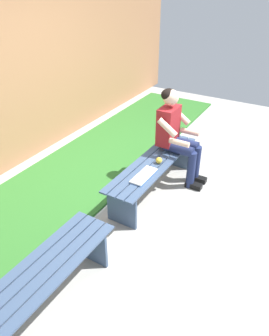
% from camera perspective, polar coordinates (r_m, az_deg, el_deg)
% --- Properties ---
extents(ground_plane, '(10.00, 7.00, 0.04)m').
position_cam_1_polar(ground_plane, '(3.28, 10.72, -19.02)').
color(ground_plane, '#9E9E99').
extents(grass_strip, '(9.00, 1.47, 0.03)m').
position_cam_1_polar(grass_strip, '(4.14, -17.48, -6.68)').
color(grass_strip, '#2D6B28').
rests_on(grass_strip, ground).
extents(bench_near, '(1.73, 0.45, 0.45)m').
position_cam_1_polar(bench_near, '(4.06, 3.39, -0.17)').
color(bench_near, '#384C6B').
rests_on(bench_near, ground).
extents(bench_far, '(1.74, 0.45, 0.45)m').
position_cam_1_polar(bench_far, '(2.81, -18.04, -20.25)').
color(bench_far, '#384C6B').
rests_on(bench_far, ground).
extents(person_seated, '(0.50, 0.69, 1.26)m').
position_cam_1_polar(person_seated, '(4.20, 7.51, 6.21)').
color(person_seated, maroon).
rests_on(person_seated, ground).
extents(apple, '(0.08, 0.08, 0.08)m').
position_cam_1_polar(apple, '(3.95, 4.37, 1.33)').
color(apple, gold).
rests_on(apple, bench_near).
extents(book_open, '(0.41, 0.16, 0.02)m').
position_cam_1_polar(book_open, '(3.70, 1.69, -1.41)').
color(book_open, white).
rests_on(book_open, bench_near).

